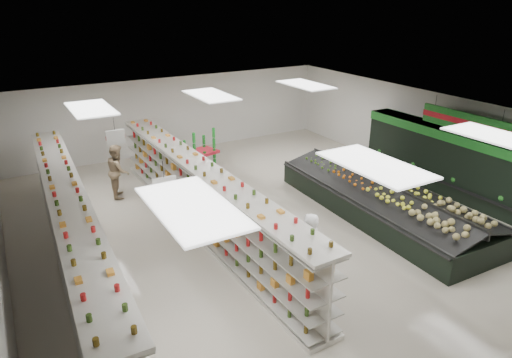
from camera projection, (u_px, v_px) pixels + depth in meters
floor at (270, 224)px, 13.68m from camera, size 16.00×16.00×0.00m
ceiling at (272, 120)px, 12.48m from camera, size 14.00×16.00×0.02m
wall_back at (173, 115)px, 19.51m from camera, size 14.00×0.02×3.20m
wall_right at (437, 138)px, 16.31m from camera, size 0.02×16.00×3.20m
produce_wall_case at (463, 163)px, 15.02m from camera, size 0.93×8.00×2.20m
aisle_sign_near at (164, 186)px, 9.28m from camera, size 0.52×0.06×0.75m
aisle_sign_far at (115, 137)px, 12.50m from camera, size 0.52×0.06×0.75m
hortifruti_banner at (465, 122)px, 14.36m from camera, size 0.12×3.20×0.95m
gondola_left at (73, 236)px, 11.09m from camera, size 1.32×11.75×2.03m
gondola_center at (201, 200)px, 13.08m from camera, size 1.11×11.47×1.98m
produce_island at (382, 199)px, 14.11m from camera, size 2.90×7.48×1.11m
soda_endcap at (200, 155)px, 17.16m from camera, size 1.45×1.16×1.63m
shopper_main at (307, 253)px, 10.28m from camera, size 0.82×0.66×1.95m
shopper_background at (118, 171)px, 15.24m from camera, size 0.73×0.99×1.82m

